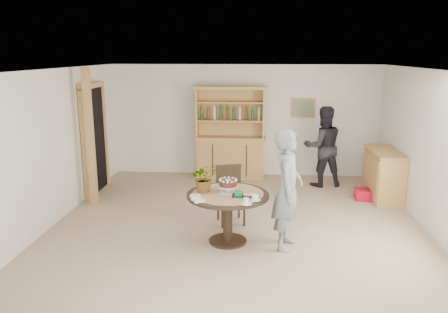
% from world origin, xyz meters
% --- Properties ---
extents(ground, '(7.00, 7.00, 0.00)m').
position_xyz_m(ground, '(0.00, 0.00, 0.00)').
color(ground, tan).
rests_on(ground, ground).
extents(room_shell, '(6.04, 7.04, 2.52)m').
position_xyz_m(room_shell, '(0.00, 0.01, 1.74)').
color(room_shell, white).
rests_on(room_shell, ground).
extents(doorway, '(0.13, 1.10, 2.18)m').
position_xyz_m(doorway, '(-2.93, 2.00, 1.11)').
color(doorway, black).
rests_on(doorway, ground).
extents(pine_post, '(0.12, 0.12, 2.50)m').
position_xyz_m(pine_post, '(-2.70, 1.20, 1.25)').
color(pine_post, tan).
rests_on(pine_post, ground).
extents(hutch, '(1.62, 0.54, 2.04)m').
position_xyz_m(hutch, '(-0.30, 3.24, 0.69)').
color(hutch, tan).
rests_on(hutch, ground).
extents(sideboard, '(0.54, 1.26, 0.94)m').
position_xyz_m(sideboard, '(2.74, 2.00, 0.47)').
color(sideboard, tan).
rests_on(sideboard, ground).
extents(dining_table, '(1.20, 1.20, 0.76)m').
position_xyz_m(dining_table, '(-0.11, -0.27, 0.60)').
color(dining_table, black).
rests_on(dining_table, ground).
extents(dining_chair, '(0.52, 0.52, 0.95)m').
position_xyz_m(dining_chair, '(-0.13, 0.55, 0.54)').
color(dining_chair, black).
rests_on(dining_chair, ground).
extents(birthday_cake, '(0.30, 0.30, 0.20)m').
position_xyz_m(birthday_cake, '(-0.11, -0.22, 0.88)').
color(birthday_cake, white).
rests_on(birthday_cake, dining_table).
extents(flower_vase, '(0.47, 0.44, 0.42)m').
position_xyz_m(flower_vase, '(-0.46, -0.22, 0.97)').
color(flower_vase, '#3F7233').
rests_on(flower_vase, dining_table).
extents(gift_tray, '(0.30, 0.20, 0.08)m').
position_xyz_m(gift_tray, '(0.10, -0.40, 0.79)').
color(gift_tray, black).
rests_on(gift_tray, dining_table).
extents(coffee_cup_a, '(0.15, 0.15, 0.09)m').
position_xyz_m(coffee_cup_a, '(0.29, -0.55, 0.80)').
color(coffee_cup_a, white).
rests_on(coffee_cup_a, dining_table).
extents(coffee_cup_b, '(0.15, 0.15, 0.08)m').
position_xyz_m(coffee_cup_b, '(0.17, -0.72, 0.79)').
color(coffee_cup_b, white).
rests_on(coffee_cup_b, dining_table).
extents(napkins, '(0.24, 0.33, 0.03)m').
position_xyz_m(napkins, '(-0.52, -0.59, 0.77)').
color(napkins, white).
rests_on(napkins, dining_table).
extents(teen_boy, '(0.52, 0.70, 1.73)m').
position_xyz_m(teen_boy, '(0.74, -0.37, 0.87)').
color(teen_boy, slate).
rests_on(teen_boy, ground).
extents(adult_person, '(0.93, 0.79, 1.68)m').
position_xyz_m(adult_person, '(1.67, 2.73, 0.84)').
color(adult_person, black).
rests_on(adult_person, ground).
extents(red_suitcase, '(0.64, 0.46, 0.21)m').
position_xyz_m(red_suitcase, '(2.50, 1.88, 0.10)').
color(red_suitcase, red).
rests_on(red_suitcase, ground).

